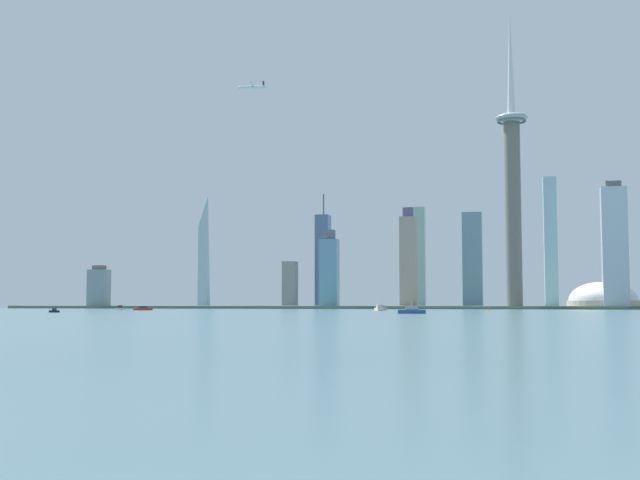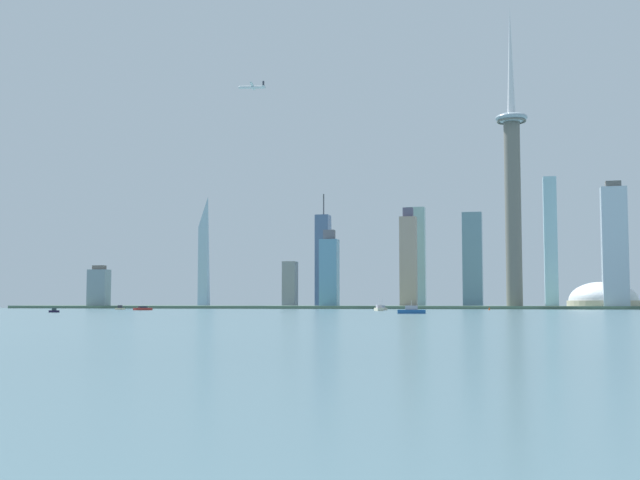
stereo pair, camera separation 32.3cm
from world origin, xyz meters
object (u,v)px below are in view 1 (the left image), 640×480
object	(u,v)px
skyscraper_4	(416,258)
skyscraper_7	(550,243)
skyscraper_9	(324,261)
boat_1	(382,308)
stadium_dome	(603,301)
boat_3	(54,311)
airplane	(252,87)
skyscraper_5	(615,247)
boat_6	(120,308)
skyscraper_10	(329,272)
boat_0	(143,309)
skyscraper_3	(473,260)
observation_tower	(513,180)
skyscraper_2	(206,252)
boat_2	(379,309)
skyscraper_0	(99,288)
skyscraper_6	(120,280)
boat_4	(412,311)
channel_buoy_0	(489,308)
skyscraper_1	(290,285)
skyscraper_8	(408,261)

from	to	relation	value
skyscraper_4	skyscraper_7	world-z (taller)	skyscraper_7
skyscraper_9	boat_1	world-z (taller)	skyscraper_9
stadium_dome	boat_3	bearing A→B (deg)	-136.03
skyscraper_4	skyscraper_9	size ratio (longest dim) A/B	0.86
airplane	skyscraper_5	bearing A→B (deg)	178.66
boat_3	boat_6	bearing A→B (deg)	-100.24
skyscraper_10	boat_0	bearing A→B (deg)	-120.18
skyscraper_5	skyscraper_3	bearing A→B (deg)	144.38
observation_tower	skyscraper_2	size ratio (longest dim) A/B	2.23
skyscraper_4	boat_2	bearing A→B (deg)	-89.10
skyscraper_0	skyscraper_6	xyz separation A→B (m)	(-28.49, 109.07, 11.80)
boat_3	skyscraper_3	bearing A→B (deg)	-145.46
boat_6	boat_0	bearing A→B (deg)	-57.24
observation_tower	skyscraper_9	xyz separation A→B (m)	(-223.67, 106.02, -76.40)
skyscraper_2	boat_4	distance (m)	541.75
channel_buoy_0	skyscraper_10	bearing A→B (deg)	142.76
skyscraper_4	boat_1	xyz separation A→B (m)	(-0.26, -258.57, -57.97)
skyscraper_0	skyscraper_1	xyz separation A→B (m)	(207.07, 73.14, 4.32)
skyscraper_8	boat_4	size ratio (longest dim) A/B	6.40
airplane	boat_2	bearing A→B (deg)	127.31
skyscraper_4	skyscraper_10	bearing A→B (deg)	-130.84
skyscraper_4	skyscraper_10	xyz separation A→B (m)	(-83.54, -96.66, -19.91)
skyscraper_7	airplane	world-z (taller)	airplane
skyscraper_5	observation_tower	bearing A→B (deg)	177.44
skyscraper_10	skyscraper_0	bearing A→B (deg)	-177.33
skyscraper_3	skyscraper_8	distance (m)	78.97
skyscraper_6	boat_3	size ratio (longest dim) A/B	9.91
skyscraper_5	boat_2	distance (m)	290.11
skyscraper_10	channel_buoy_0	size ratio (longest dim) A/B	29.24
observation_tower	skyscraper_3	bearing A→B (deg)	115.10
skyscraper_8	channel_buoy_0	bearing A→B (deg)	-62.65
skyscraper_2	skyscraper_9	distance (m)	145.30
skyscraper_7	boat_4	distance (m)	434.53
observation_tower	airplane	world-z (taller)	observation_tower
skyscraper_1	airplane	bearing A→B (deg)	-91.01
skyscraper_1	boat_0	size ratio (longest dim) A/B	3.23
skyscraper_10	boat_0	world-z (taller)	skyscraper_10
skyscraper_4	boat_4	bearing A→B (deg)	-83.86
skyscraper_10	stadium_dome	bearing A→B (deg)	3.07
boat_4	channel_buoy_0	xyz separation A→B (m)	(40.24, 234.99, -0.34)
skyscraper_7	boat_2	size ratio (longest dim) A/B	9.08
skyscraper_6	channel_buoy_0	bearing A→B (deg)	-25.94
skyscraper_4	skyscraper_9	bearing A→B (deg)	-178.52
skyscraper_5	skyscraper_7	xyz separation A→B (m)	(-58.24, 66.36, 9.42)
skyscraper_5	skyscraper_4	bearing A→B (deg)	151.60
skyscraper_4	skyscraper_7	xyz separation A→B (m)	(151.25, -46.89, 11.61)
observation_tower	skyscraper_5	xyz separation A→B (m)	(97.23, -4.34, -70.72)
skyscraper_10	boat_2	xyz separation A→B (m)	(88.44, -213.34, -37.81)
skyscraper_1	boat_4	bearing A→B (deg)	-65.57
boat_0	channel_buoy_0	size ratio (longest dim) A/B	5.79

